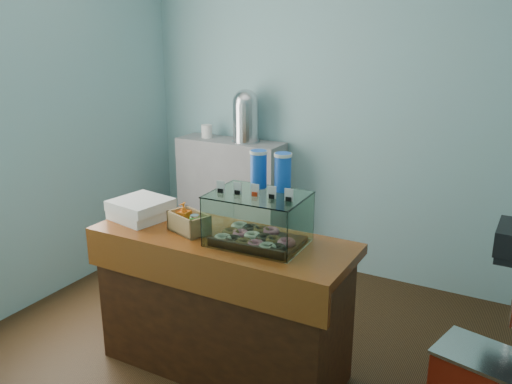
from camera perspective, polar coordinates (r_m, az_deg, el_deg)
The scene contains 9 objects.
ground at distance 3.83m, azimuth -1.31°, elevation -15.97°, with size 3.50×3.50×0.00m, color black.
room_shell at distance 3.23m, azimuth -1.05°, elevation 10.22°, with size 3.54×3.04×2.82m.
counter at distance 3.41m, azimuth -3.56°, elevation -11.55°, with size 1.60×0.60×0.90m.
back_shelf at distance 5.05m, azimuth -2.65°, elevation -0.67°, with size 1.00×0.32×1.10m, color gray.
display_case at distance 3.09m, azimuth 0.41°, elevation -2.44°, with size 0.55×0.42×0.51m.
condiment_crate at distance 3.29m, azimuth -7.14°, elevation -3.15°, with size 0.29×0.22×0.17m.
pastry_boxes at distance 3.56m, azimuth -12.00°, elevation -1.76°, with size 0.38×0.39×0.13m.
coffee_urn at distance 4.78m, azimuth -1.09°, elevation 8.14°, with size 0.25×0.25×0.47m.
red_cooler at distance 3.40m, azimuth 22.26°, elevation -18.21°, with size 0.52×0.44×0.40m.
Camera 1 is at (1.63, -2.77, 2.10)m, focal length 38.00 mm.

